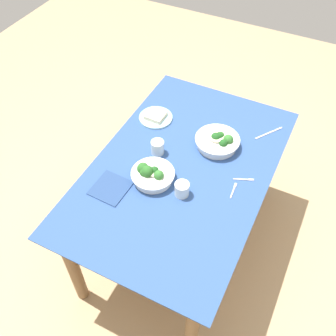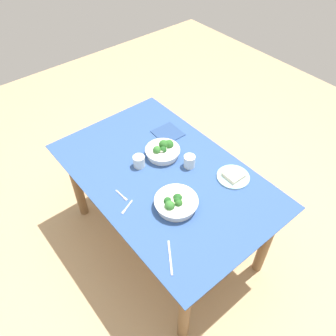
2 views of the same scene
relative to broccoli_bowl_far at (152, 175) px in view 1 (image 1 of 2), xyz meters
The scene contains 11 objects.
ground_plane 0.79m from the broccoli_bowl_far, 37.06° to the right, with size 6.00×6.00×0.00m, color tan.
dining_table 0.23m from the broccoli_bowl_far, 37.06° to the right, with size 1.46×0.93×0.73m.
broccoli_bowl_far is the anchor object (origin of this frame).
broccoli_bowl_near 0.45m from the broccoli_bowl_far, 29.46° to the right, with size 0.26×0.26×0.09m.
bread_side_plate 0.49m from the broccoli_bowl_far, 25.18° to the left, with size 0.21×0.21×0.04m.
water_glass_center 0.20m from the broccoli_bowl_far, 18.68° to the left, with size 0.07×0.07×0.08m, color silver.
water_glass_side 0.19m from the broccoli_bowl_far, 95.64° to the right, with size 0.08×0.08×0.08m, color silver.
fork_by_far_bowl 0.44m from the broccoli_bowl_far, 73.35° to the right, with size 0.11×0.02×0.00m.
fork_by_near_bowl 0.50m from the broccoli_bowl_far, 64.02° to the right, with size 0.05×0.10×0.00m.
table_knife_left 0.77m from the broccoli_bowl_far, 36.15° to the right, with size 0.20×0.01×0.00m, color #B7B7BC.
napkin_folded_upper 0.23m from the broccoli_bowl_far, 132.39° to the left, with size 0.19×0.18×0.01m, color navy.
Camera 1 is at (-1.30, -0.56, 2.33)m, focal length 41.79 mm.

